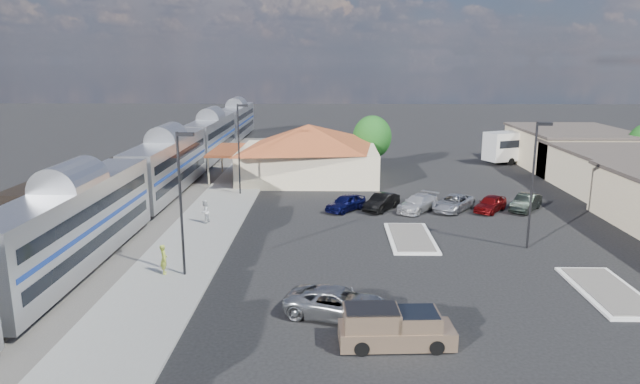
{
  "coord_description": "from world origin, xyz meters",
  "views": [
    {
      "loc": [
        -2.01,
        -38.94,
        13.02
      ],
      "look_at": [
        -2.86,
        5.41,
        2.8
      ],
      "focal_mm": 32.0,
      "sensor_mm": 36.0,
      "label": 1
    }
  ],
  "objects_px": {
    "pickup_truck": "(396,328)",
    "suv": "(339,303)",
    "coach_bus": "(528,144)",
    "station_depot": "(308,152)"
  },
  "relations": [
    {
      "from": "pickup_truck",
      "to": "suv",
      "type": "distance_m",
      "value": 3.97
    },
    {
      "from": "pickup_truck",
      "to": "station_depot",
      "type": "bearing_deg",
      "value": 5.26
    },
    {
      "from": "suv",
      "to": "coach_bus",
      "type": "relative_size",
      "value": 0.44
    },
    {
      "from": "station_depot",
      "to": "coach_bus",
      "type": "xyz_separation_m",
      "value": [
        28.56,
        12.0,
        -0.76
      ]
    },
    {
      "from": "station_depot",
      "to": "coach_bus",
      "type": "distance_m",
      "value": 30.99
    },
    {
      "from": "station_depot",
      "to": "pickup_truck",
      "type": "distance_m",
      "value": 38.93
    },
    {
      "from": "coach_bus",
      "to": "station_depot",
      "type": "bearing_deg",
      "value": 88.63
    },
    {
      "from": "suv",
      "to": "station_depot",
      "type": "bearing_deg",
      "value": 22.11
    },
    {
      "from": "coach_bus",
      "to": "pickup_truck",
      "type": "bearing_deg",
      "value": 131.41
    },
    {
      "from": "pickup_truck",
      "to": "coach_bus",
      "type": "xyz_separation_m",
      "value": [
        22.92,
        50.46,
        1.5
      ]
    }
  ]
}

